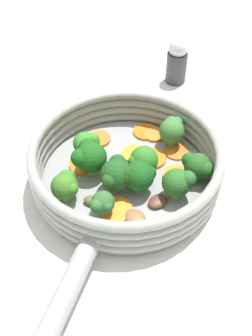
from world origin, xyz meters
The scene contains 31 objects.
ground_plane centered at (0.00, 0.00, 0.00)m, with size 4.00×4.00×0.00m, color silver.
skillet centered at (0.00, 0.00, 0.01)m, with size 0.26×0.26×0.01m, color #939699.
skillet_rim_wall centered at (0.00, 0.00, 0.04)m, with size 0.28×0.28×0.06m.
skillet_handle centered at (-0.13, 0.21, 0.03)m, with size 0.03×0.03×0.23m, color #999B9E.
skillet_rivet_left centered at (-0.05, 0.12, 0.02)m, with size 0.01×0.01×0.01m, color #949496.
skillet_rivet_right centered at (-0.08, 0.09, 0.02)m, with size 0.01×0.01×0.01m, color #929A96.
carrot_slice_0 centered at (0.05, -0.09, 0.02)m, with size 0.04×0.04×0.00m, color orange.
carrot_slice_1 centered at (-0.01, -0.09, 0.02)m, with size 0.04×0.04×0.00m, color orange.
carrot_slice_2 centered at (-0.04, 0.05, 0.02)m, with size 0.05×0.05×0.00m, color orange.
carrot_slice_3 centered at (0.04, -0.09, 0.02)m, with size 0.03×0.03×0.00m, color orange.
carrot_slice_4 centered at (0.00, -0.05, 0.02)m, with size 0.04×0.04×0.01m, color orange.
carrot_slice_5 centered at (0.03, -0.04, 0.02)m, with size 0.04×0.04×0.00m, color orange.
carrot_slice_6 centered at (0.06, 0.04, 0.02)m, with size 0.05×0.05×0.00m, color orange.
carrot_slice_7 centered at (-0.05, -0.06, 0.02)m, with size 0.05×0.05×0.00m, color orange.
carrot_slice_8 centered at (0.04, 0.08, 0.02)m, with size 0.03×0.03×0.00m, color orange.
carrot_slice_9 centered at (0.09, -0.02, 0.02)m, with size 0.04×0.04×0.01m, color orange.
broccoli_floret_0 centered at (-0.07, -0.07, 0.04)m, with size 0.05×0.04×0.05m.
broccoli_floret_1 centered at (0.04, 0.04, 0.05)m, with size 0.05×0.05×0.06m.
broccoli_floret_2 centered at (-0.08, -0.03, 0.04)m, with size 0.04×0.04×0.05m.
broccoli_floret_3 centered at (0.07, 0.02, 0.04)m, with size 0.04×0.04×0.04m.
broccoli_floret_4 centered at (0.02, 0.09, 0.04)m, with size 0.04×0.04×0.04m.
broccoli_floret_5 centered at (-0.04, 0.07, 0.04)m, with size 0.03×0.04×0.04m.
broccoli_floret_6 centered at (-0.03, 0.01, 0.04)m, with size 0.04×0.05×0.05m.
broccoli_floret_7 centered at (-0.02, -0.02, 0.04)m, with size 0.04×0.05×0.05m.
broccoli_floret_8 centered at (-0.01, 0.03, 0.04)m, with size 0.05×0.05×0.05m.
broccoli_floret_9 centered at (0.01, -0.10, 0.04)m, with size 0.04×0.04×0.05m.
mushroom_piece_0 centered at (0.01, -0.04, 0.02)m, with size 0.03×0.02×0.01m, color #8A604A.
mushroom_piece_1 centered at (-0.07, 0.00, 0.02)m, with size 0.03×0.02×0.01m, color brown.
mushroom_piece_2 centered at (-0.07, 0.04, 0.02)m, with size 0.03×0.03×0.01m, color olive.
mushroom_piece_3 centered at (-0.01, 0.07, 0.02)m, with size 0.02×0.02×0.01m, color brown.
salt_shaker centered at (0.15, -0.25, 0.04)m, with size 0.04×0.04×0.09m.
Camera 1 is at (-0.31, 0.25, 0.44)m, focal length 42.00 mm.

